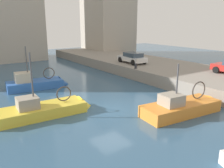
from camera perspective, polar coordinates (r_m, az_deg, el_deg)
The scene contains 8 objects.
water_surface at distance 16.51m, azimuth -0.36°, elevation -6.40°, with size 80.00×80.00×0.00m, color #335675.
quay_wall at distance 24.43m, azimuth 22.53°, elevation 0.96°, with size 9.00×56.00×1.20m, color gray.
fishing_boat_blue at distance 23.01m, azimuth -17.54°, elevation -0.60°, with size 5.85×2.60×4.82m.
fishing_boat_yellow at distance 16.27m, azimuth -15.44°, elevation -6.93°, with size 6.54×2.41×5.11m.
fishing_boat_orange at distance 16.70m, azimuth 17.28°, elevation -6.48°, with size 6.57×2.64×4.35m.
parked_car_white at distance 28.44m, azimuth 5.02°, elevation 6.45°, with size 2.05×3.98×1.29m.
mooring_bollard_mid at distance 25.04m, azimuth 5.83°, elevation 4.38°, with size 0.28×0.28×0.55m, color #2D2D33.
waterfront_building_central at distance 44.82m, azimuth -1.05°, elevation 15.50°, with size 7.55×8.56×13.01m.
Camera 1 is at (-8.65, -12.73, 5.97)m, focal length 37.32 mm.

